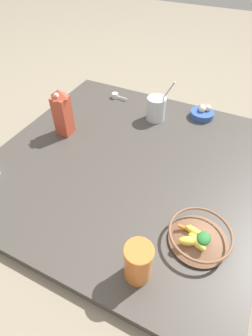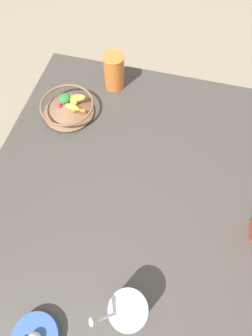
{
  "view_description": "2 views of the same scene",
  "coord_description": "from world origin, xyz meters",
  "px_view_note": "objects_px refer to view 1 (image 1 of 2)",
  "views": [
    {
      "loc": [
        0.38,
        -0.8,
        0.86
      ],
      "look_at": [
        0.04,
        -0.09,
        0.08
      ],
      "focal_mm": 28.0,
      "sensor_mm": 36.0,
      "label": 1
    },
    {
      "loc": [
        0.0,
        0.35,
        0.89
      ],
      "look_at": [
        0.11,
        -0.06,
        0.09
      ],
      "focal_mm": 28.0,
      "sensor_mm": 36.0,
      "label": 2
    }
  ],
  "objects_px": {
    "milk_carton": "(62,112)",
    "drinking_cup": "(138,262)",
    "garlic_bowl": "(202,113)",
    "yogurt_tub": "(156,107)",
    "fruit_bowl": "(199,236)"
  },
  "relations": [
    {
      "from": "fruit_bowl",
      "to": "milk_carton",
      "type": "bearing_deg",
      "value": 157.54
    },
    {
      "from": "milk_carton",
      "to": "yogurt_tub",
      "type": "bearing_deg",
      "value": 40.78
    },
    {
      "from": "milk_carton",
      "to": "garlic_bowl",
      "type": "relative_size",
      "value": 1.89
    },
    {
      "from": "yogurt_tub",
      "to": "fruit_bowl",
      "type": "bearing_deg",
      "value": -57.47
    },
    {
      "from": "drinking_cup",
      "to": "garlic_bowl",
      "type": "bearing_deg",
      "value": 92.42
    },
    {
      "from": "fruit_bowl",
      "to": "garlic_bowl",
      "type": "bearing_deg",
      "value": 103.29
    },
    {
      "from": "yogurt_tub",
      "to": "garlic_bowl",
      "type": "bearing_deg",
      "value": 30.05
    },
    {
      "from": "milk_carton",
      "to": "drinking_cup",
      "type": "relative_size",
      "value": 1.57
    },
    {
      "from": "yogurt_tub",
      "to": "drinking_cup",
      "type": "xyz_separation_m",
      "value": [
        0.26,
        -0.83,
        0.01
      ]
    },
    {
      "from": "milk_carton",
      "to": "yogurt_tub",
      "type": "xyz_separation_m",
      "value": [
        0.37,
        0.32,
        -0.05
      ]
    },
    {
      "from": "garlic_bowl",
      "to": "fruit_bowl",
      "type": "bearing_deg",
      "value": -76.71
    },
    {
      "from": "fruit_bowl",
      "to": "drinking_cup",
      "type": "distance_m",
      "value": 0.24
    },
    {
      "from": "milk_carton",
      "to": "drinking_cup",
      "type": "height_order",
      "value": "milk_carton"
    },
    {
      "from": "drinking_cup",
      "to": "garlic_bowl",
      "type": "distance_m",
      "value": 0.96
    },
    {
      "from": "garlic_bowl",
      "to": "drinking_cup",
      "type": "bearing_deg",
      "value": -87.58
    }
  ]
}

